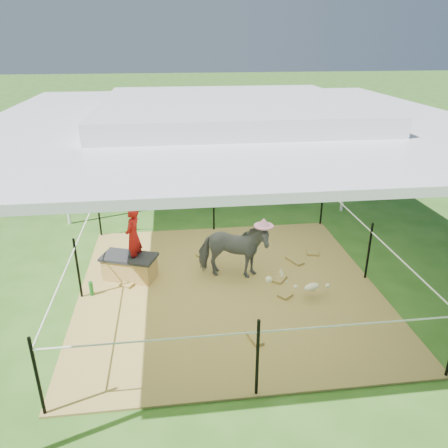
{
  "coord_description": "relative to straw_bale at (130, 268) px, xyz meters",
  "views": [
    {
      "loc": [
        -0.81,
        -5.87,
        3.65
      ],
      "look_at": [
        0.0,
        0.6,
        0.85
      ],
      "focal_mm": 35.0,
      "sensor_mm": 36.0,
      "label": 1
    }
  ],
  "objects": [
    {
      "name": "ground",
      "position": [
        1.55,
        -0.48,
        -0.21
      ],
      "size": [
        90.0,
        90.0,
        0.0
      ],
      "primitive_type": "plane",
      "color": "#2D5919",
      "rests_on": "ground"
    },
    {
      "name": "hay_patch",
      "position": [
        1.55,
        -0.48,
        -0.19
      ],
      "size": [
        4.6,
        4.6,
        0.03
      ],
      "primitive_type": "cube",
      "color": "brown",
      "rests_on": "ground"
    },
    {
      "name": "canopy_tent",
      "position": [
        1.55,
        -0.48,
        2.48
      ],
      "size": [
        6.3,
        6.3,
        2.9
      ],
      "color": "silver",
      "rests_on": "ground"
    },
    {
      "name": "rope_fence",
      "position": [
        1.55,
        -0.48,
        0.43
      ],
      "size": [
        4.54,
        4.54,
        1.0
      ],
      "color": "black",
      "rests_on": "ground"
    },
    {
      "name": "straw_bale",
      "position": [
        0.0,
        0.0,
        0.0
      ],
      "size": [
        0.9,
        0.66,
        0.36
      ],
      "primitive_type": "cube",
      "rotation": [
        0.0,
        0.0,
        -0.35
      ],
      "color": "#A67D3C",
      "rests_on": "hay_patch"
    },
    {
      "name": "dark_cloth",
      "position": [
        0.0,
        0.0,
        0.2
      ],
      "size": [
        0.96,
        0.72,
        0.04
      ],
      "primitive_type": "cube",
      "rotation": [
        0.0,
        0.0,
        -0.35
      ],
      "color": "black",
      "rests_on": "straw_bale"
    },
    {
      "name": "woman",
      "position": [
        0.1,
        0.0,
        0.66
      ],
      "size": [
        0.34,
        0.41,
        0.97
      ],
      "primitive_type": "imported",
      "rotation": [
        0.0,
        0.0,
        -1.93
      ],
      "color": "#A3110F",
      "rests_on": "straw_bale"
    },
    {
      "name": "green_bottle",
      "position": [
        -0.55,
        -0.45,
        -0.07
      ],
      "size": [
        0.08,
        0.08,
        0.22
      ],
      "primitive_type": "cylinder",
      "rotation": [
        0.0,
        0.0,
        -0.35
      ],
      "color": "#176B21",
      "rests_on": "hay_patch"
    },
    {
      "name": "pony",
      "position": [
        1.66,
        -0.18,
        0.3
      ],
      "size": [
        1.22,
        0.75,
        0.96
      ],
      "primitive_type": "imported",
      "rotation": [
        0.0,
        0.0,
        1.36
      ],
      "color": "#545359",
      "rests_on": "hay_patch"
    },
    {
      "name": "pink_hat",
      "position": [
        1.66,
        -0.18,
        0.85
      ],
      "size": [
        0.3,
        0.3,
        0.14
      ],
      "primitive_type": "cylinder",
      "color": "pink",
      "rests_on": "pony"
    },
    {
      "name": "foal",
      "position": [
        2.74,
        -0.96,
        0.05
      ],
      "size": [
        0.92,
        0.73,
        0.45
      ],
      "primitive_type": null,
      "rotation": [
        0.0,
        0.0,
        0.4
      ],
      "color": "beige",
      "rests_on": "hay_patch"
    },
    {
      "name": "trash_barrel",
      "position": [
        4.97,
        6.29,
        0.26
      ],
      "size": [
        0.77,
        0.77,
        0.93
      ],
      "primitive_type": "cylinder",
      "rotation": [
        0.0,
        0.0,
        0.37
      ],
      "color": "blue",
      "rests_on": "ground"
    },
    {
      "name": "picnic_table_near",
      "position": [
        3.18,
        7.27,
        0.17
      ],
      "size": [
        1.93,
        1.46,
        0.77
      ],
      "primitive_type": "cube",
      "rotation": [
        0.0,
        0.0,
        -0.07
      ],
      "color": "#552F1D",
      "rests_on": "ground"
    },
    {
      "name": "picnic_table_far",
      "position": [
        7.18,
        8.62,
        0.16
      ],
      "size": [
        1.85,
        1.41,
        0.73
      ],
      "primitive_type": "cube",
      "rotation": [
        0.0,
        0.0,
        0.08
      ],
      "color": "#522F1C",
      "rests_on": "ground"
    },
    {
      "name": "distant_person",
      "position": [
        3.73,
        7.58,
        0.36
      ],
      "size": [
        0.67,
        0.59,
        1.14
      ],
      "primitive_type": "imported",
      "rotation": [
        0.0,
        0.0,
        2.79
      ],
      "color": "#3170BB",
      "rests_on": "ground"
    }
  ]
}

